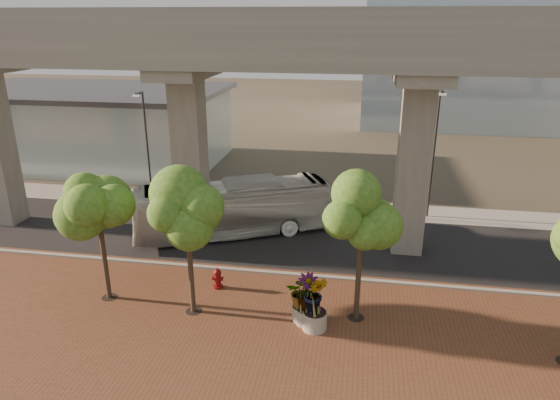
# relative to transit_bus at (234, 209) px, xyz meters

# --- Properties ---
(ground) EXTENTS (160.00, 160.00, 0.00)m
(ground) POSITION_rel_transit_bus_xyz_m (3.74, -2.44, -1.59)
(ground) COLOR #3D382C
(ground) RESTS_ON ground
(brick_plaza) EXTENTS (70.00, 13.00, 0.06)m
(brick_plaza) POSITION_rel_transit_bus_xyz_m (3.74, -10.44, -1.56)
(brick_plaza) COLOR brown
(brick_plaza) RESTS_ON ground
(asphalt_road) EXTENTS (90.00, 8.00, 0.04)m
(asphalt_road) POSITION_rel_transit_bus_xyz_m (3.74, -0.44, -1.57)
(asphalt_road) COLOR black
(asphalt_road) RESTS_ON ground
(curb_strip) EXTENTS (70.00, 0.25, 0.16)m
(curb_strip) POSITION_rel_transit_bus_xyz_m (3.74, -4.44, -1.51)
(curb_strip) COLOR #9C9A91
(curb_strip) RESTS_ON ground
(far_sidewalk) EXTENTS (90.00, 3.00, 0.06)m
(far_sidewalk) POSITION_rel_transit_bus_xyz_m (3.74, 5.06, -1.56)
(far_sidewalk) COLOR #9C9A91
(far_sidewalk) RESTS_ON ground
(transit_viaduct) EXTENTS (72.00, 5.60, 12.40)m
(transit_viaduct) POSITION_rel_transit_bus_xyz_m (3.74, -0.44, 5.70)
(transit_viaduct) COLOR gray
(transit_viaduct) RESTS_ON ground
(station_pavilion) EXTENTS (23.00, 13.00, 6.30)m
(station_pavilion) POSITION_rel_transit_bus_xyz_m (-16.26, 13.56, 1.63)
(station_pavilion) COLOR silver
(station_pavilion) RESTS_ON ground
(transit_bus) EXTENTS (11.48, 7.18, 3.18)m
(transit_bus) POSITION_rel_transit_bus_xyz_m (0.00, 0.00, 0.00)
(transit_bus) COLOR silver
(transit_bus) RESTS_ON ground
(fire_hydrant) EXTENTS (0.50, 0.45, 0.99)m
(fire_hydrant) POSITION_rel_transit_bus_xyz_m (0.81, -6.19, -1.05)
(fire_hydrant) COLOR #660B0C
(fire_hydrant) RESTS_ON ground
(planter_front) EXTENTS (1.81, 1.81, 1.99)m
(planter_front) POSITION_rel_transit_bus_xyz_m (5.01, -8.16, -0.32)
(planter_front) COLOR gray
(planter_front) RESTS_ON ground
(planter_right) EXTENTS (2.10, 2.10, 2.24)m
(planter_right) POSITION_rel_transit_bus_xyz_m (5.24, -8.40, -0.17)
(planter_right) COLOR #A7A197
(planter_right) RESTS_ON ground
(planter_left) EXTENTS (2.20, 2.20, 2.42)m
(planter_left) POSITION_rel_transit_bus_xyz_m (5.60, -8.71, -0.06)
(planter_left) COLOR gray
(planter_left) RESTS_ON ground
(street_tree_far_west) EXTENTS (3.86, 3.86, 6.44)m
(street_tree_far_west) POSITION_rel_transit_bus_xyz_m (-3.79, -7.86, 3.14)
(street_tree_far_west) COLOR #423525
(street_tree_far_west) RESTS_ON ground
(street_tree_near_west) EXTENTS (3.65, 3.65, 6.32)m
(street_tree_near_west) POSITION_rel_transit_bus_xyz_m (0.33, -8.31, 3.11)
(street_tree_near_west) COLOR #423525
(street_tree_near_west) RESTS_ON ground
(street_tree_near_east) EXTENTS (3.38, 3.38, 6.16)m
(street_tree_near_east) POSITION_rel_transit_bus_xyz_m (7.25, -7.64, 3.06)
(street_tree_near_east) COLOR #423525
(street_tree_near_east) RESTS_ON ground
(streetlamp_west) EXTENTS (0.37, 1.09, 7.54)m
(streetlamp_west) POSITION_rel_transit_bus_xyz_m (-6.85, 4.04, 2.82)
(streetlamp_west) COLOR #2B2B2F
(streetlamp_west) RESTS_ON ground
(streetlamp_east) EXTENTS (0.40, 1.16, 8.00)m
(streetlamp_east) POSITION_rel_transit_bus_xyz_m (11.43, 4.56, 3.08)
(streetlamp_east) COLOR #29292E
(streetlamp_east) RESTS_ON ground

